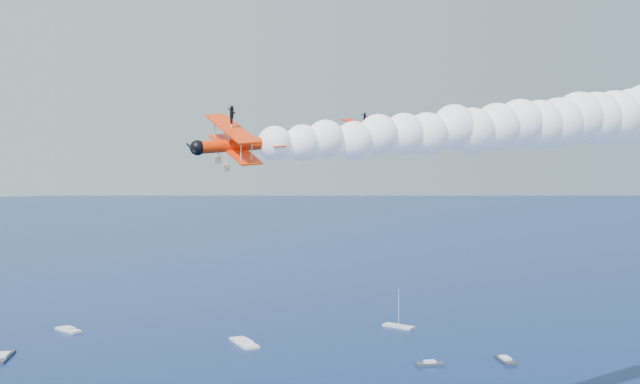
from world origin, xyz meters
name	(u,v)px	position (x,y,z in m)	size (l,w,h in m)	color
biplane_lead	(366,136)	(18.38, 39.51, 59.47)	(8.29, 9.29, 5.60)	red
biplane_trail	(237,145)	(-12.38, -0.52, 57.72)	(7.68, 8.62, 5.19)	#FF3005
smoke_trail_lead	(524,124)	(50.76, 45.36, 62.00)	(65.93, 17.73, 12.14)	white
smoke_trail_trail	(548,121)	(20.45, 1.51, 60.25)	(66.77, 10.79, 12.14)	white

